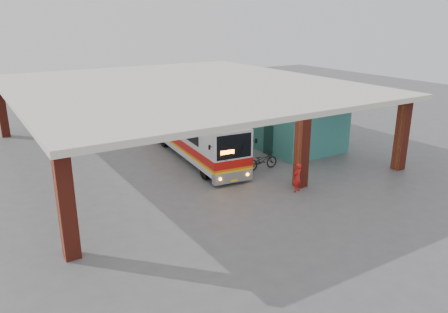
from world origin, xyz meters
TOP-DOWN VIEW (x-y plane):
  - ground at (0.00, 0.00)m, footprint 90.00×90.00m
  - brick_columns at (1.43, 5.00)m, footprint 20.10×21.60m
  - canopy_roof at (0.50, 6.50)m, footprint 21.00×23.00m
  - shop_building at (7.49, 4.00)m, footprint 5.20×8.20m
  - coach_bus at (0.47, 4.49)m, footprint 3.46×11.48m
  - motorcycle at (2.87, 0.33)m, footprint 2.17×0.85m
  - pedestrian at (2.33, -3.52)m, footprint 0.65×0.50m
  - red_chair at (4.70, 5.89)m, footprint 0.57×0.57m

SIDE VIEW (x-z plane):
  - ground at x=0.00m, z-range 0.00..0.00m
  - red_chair at x=4.70m, z-range -0.03..0.79m
  - motorcycle at x=2.87m, z-range 0.00..1.12m
  - pedestrian at x=2.33m, z-range 0.00..1.58m
  - shop_building at x=7.49m, z-range 0.01..3.12m
  - coach_bus at x=0.47m, z-range -0.01..3.28m
  - brick_columns at x=1.43m, z-range 0.00..4.35m
  - canopy_roof at x=0.50m, z-range 4.35..4.65m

